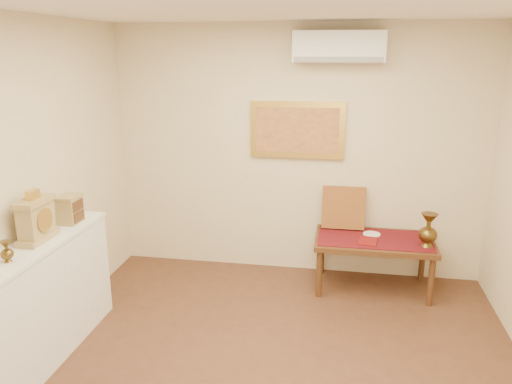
% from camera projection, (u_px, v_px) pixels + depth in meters
% --- Properties ---
extents(wall_back, '(4.00, 0.02, 2.70)m').
position_uv_depth(wall_back, '(297.00, 153.00, 5.39)').
color(wall_back, beige).
rests_on(wall_back, ground).
extents(brass_urn_small, '(0.09, 0.09, 0.20)m').
position_uv_depth(brass_urn_small, '(6.00, 248.00, 3.48)').
color(brass_urn_small, brown).
rests_on(brass_urn_small, display_ledge).
extents(table_cloth, '(1.14, 0.59, 0.01)m').
position_uv_depth(table_cloth, '(374.00, 239.00, 5.11)').
color(table_cloth, maroon).
rests_on(table_cloth, low_table).
extents(brass_urn_tall, '(0.18, 0.18, 0.41)m').
position_uv_depth(brass_urn_tall, '(429.00, 226.00, 4.85)').
color(brass_urn_tall, brown).
rests_on(brass_urn_tall, table_cloth).
extents(plate, '(0.18, 0.18, 0.01)m').
position_uv_depth(plate, '(372.00, 234.00, 5.21)').
color(plate, white).
rests_on(plate, table_cloth).
extents(menu, '(0.21, 0.27, 0.01)m').
position_uv_depth(menu, '(368.00, 241.00, 5.02)').
color(menu, maroon).
rests_on(menu, table_cloth).
extents(cushion, '(0.45, 0.19, 0.47)m').
position_uv_depth(cushion, '(343.00, 208.00, 5.36)').
color(cushion, maroon).
rests_on(cushion, table_cloth).
extents(display_ledge, '(0.37, 2.02, 0.98)m').
position_uv_depth(display_ledge, '(27.00, 313.00, 3.79)').
color(display_ledge, silver).
rests_on(display_ledge, floor).
extents(mantel_clock, '(0.17, 0.36, 0.41)m').
position_uv_depth(mantel_clock, '(36.00, 219.00, 3.85)').
color(mantel_clock, tan).
rests_on(mantel_clock, display_ledge).
extents(wooden_chest, '(0.16, 0.21, 0.24)m').
position_uv_depth(wooden_chest, '(70.00, 209.00, 4.27)').
color(wooden_chest, tan).
rests_on(wooden_chest, display_ledge).
extents(low_table, '(1.20, 0.70, 0.55)m').
position_uv_depth(low_table, '(374.00, 245.00, 5.13)').
color(low_table, '#4F2E17').
rests_on(low_table, floor).
extents(painting, '(1.00, 0.06, 0.60)m').
position_uv_depth(painting, '(297.00, 130.00, 5.29)').
color(painting, gold).
rests_on(painting, wall_back).
extents(ac_unit, '(0.90, 0.25, 0.30)m').
position_uv_depth(ac_unit, '(339.00, 47.00, 4.90)').
color(ac_unit, white).
rests_on(ac_unit, wall_back).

